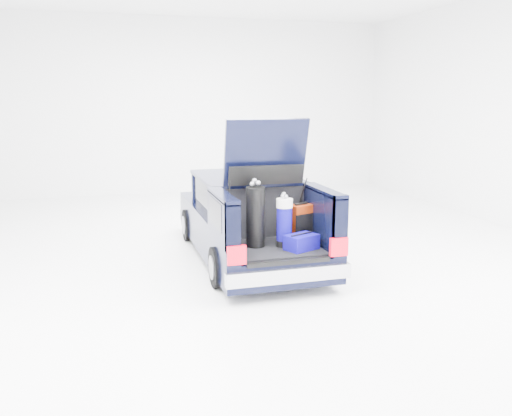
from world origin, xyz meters
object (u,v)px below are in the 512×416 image
object	(u,v)px
car	(247,219)
black_golf_bag	(255,216)
blue_duffel	(301,242)
red_suitcase	(301,223)
blue_golf_bag	(284,222)

from	to	relation	value
car	black_golf_bag	world-z (taller)	car
black_golf_bag	blue_duffel	world-z (taller)	black_golf_bag
car	red_suitcase	distance (m)	1.48
red_suitcase	black_golf_bag	world-z (taller)	black_golf_bag
red_suitcase	blue_duffel	size ratio (longest dim) A/B	1.10
car	red_suitcase	size ratio (longest dim) A/B	7.80
red_suitcase	black_golf_bag	bearing A→B (deg)	169.08
blue_duffel	car	bearing A→B (deg)	77.15
car	blue_duffel	world-z (taller)	car
black_golf_bag	blue_golf_bag	size ratio (longest dim) A/B	1.23
red_suitcase	blue_duffel	distance (m)	0.52
red_suitcase	blue_golf_bag	distance (m)	0.42
car	red_suitcase	xyz separation A→B (m)	(0.50, -1.38, 0.21)
black_golf_bag	blue_duffel	size ratio (longest dim) A/B	1.85
red_suitcase	blue_duffel	world-z (taller)	red_suitcase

